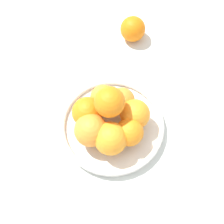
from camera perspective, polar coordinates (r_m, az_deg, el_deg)
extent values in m
plane|color=silver|center=(0.81, 0.00, -2.95)|extent=(4.00, 4.00, 0.00)
cylinder|color=silver|center=(0.81, 0.00, -2.74)|extent=(0.26, 0.26, 0.01)
torus|color=silver|center=(0.79, 0.00, -2.33)|extent=(0.27, 0.27, 0.01)
sphere|color=orange|center=(0.76, -4.55, -0.03)|extent=(0.08, 0.08, 0.08)
sphere|color=orange|center=(0.74, -3.88, -3.34)|extent=(0.08, 0.08, 0.08)
sphere|color=orange|center=(0.73, -0.25, -4.87)|extent=(0.08, 0.08, 0.08)
sphere|color=orange|center=(0.74, 3.21, -3.68)|extent=(0.07, 0.07, 0.07)
sphere|color=orange|center=(0.76, 4.22, -0.41)|extent=(0.07, 0.07, 0.07)
sphere|color=orange|center=(0.78, 1.68, 2.23)|extent=(0.07, 0.07, 0.07)
sphere|color=orange|center=(0.78, -1.57, 2.57)|extent=(0.07, 0.07, 0.07)
sphere|color=orange|center=(0.71, -0.46, 1.84)|extent=(0.07, 0.07, 0.07)
sphere|color=orange|center=(0.95, 3.83, 14.91)|extent=(0.07, 0.07, 0.07)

